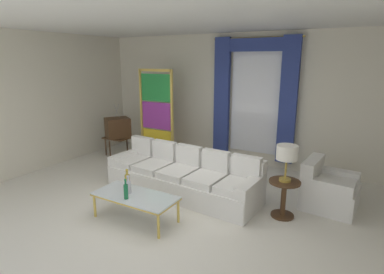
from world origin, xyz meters
TOP-DOWN VIEW (x-y plane):
  - ground_plane at (0.00, 0.00)m, footprint 16.00×16.00m
  - wall_rear at (0.00, 3.06)m, footprint 8.00×0.12m
  - wall_left at (-3.66, 0.60)m, footprint 0.12×7.00m
  - ceiling_slab at (0.00, 0.80)m, footprint 8.00×7.60m
  - curtained_window at (0.39, 2.89)m, footprint 2.00×0.17m
  - couch_white_long at (-0.16, 0.79)m, footprint 2.97×1.11m
  - coffee_table at (-0.27, -0.46)m, footprint 1.31×0.59m
  - bottle_blue_decanter at (-0.56, -0.30)m, footprint 0.08×0.08m
  - bottle_crystal_tall at (-0.40, -0.46)m, footprint 0.08×0.08m
  - bottle_amber_squat at (-0.30, -0.63)m, footprint 0.06×0.06m
  - vintage_tv at (-2.74, 1.83)m, footprint 0.74×0.77m
  - armchair_white at (2.21, 1.47)m, footprint 0.89×0.88m
  - stained_glass_divider at (-1.74, 2.12)m, footprint 0.95×0.05m
  - peacock_figurine at (-1.33, 1.71)m, footprint 0.44×0.60m
  - round_side_table at (1.67, 0.77)m, footprint 0.48×0.48m
  - table_lamp_brass at (1.67, 0.77)m, footprint 0.32×0.32m

SIDE VIEW (x-z plane):
  - ground_plane at x=0.00m, z-range 0.00..0.00m
  - peacock_figurine at x=-1.33m, z-range -0.03..0.47m
  - armchair_white at x=2.21m, z-range -0.11..0.69m
  - couch_white_long at x=-0.16m, z-range -0.12..0.74m
  - round_side_table at x=1.67m, z-range 0.06..0.65m
  - coffee_table at x=-0.27m, z-range 0.17..0.58m
  - bottle_crystal_tall at x=-0.40m, z-range 0.38..0.67m
  - bottle_blue_decanter at x=-0.56m, z-range 0.38..0.69m
  - bottle_amber_squat at x=-0.30m, z-range 0.38..0.69m
  - vintage_tv at x=-2.74m, z-range 0.06..1.40m
  - table_lamp_brass at x=1.67m, z-range 0.74..1.31m
  - stained_glass_divider at x=-1.74m, z-range -0.04..2.16m
  - wall_rear at x=0.00m, z-range 0.00..3.00m
  - wall_left at x=-3.66m, z-range 0.00..3.00m
  - curtained_window at x=0.39m, z-range 0.39..3.09m
  - ceiling_slab at x=0.00m, z-range 3.00..3.04m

